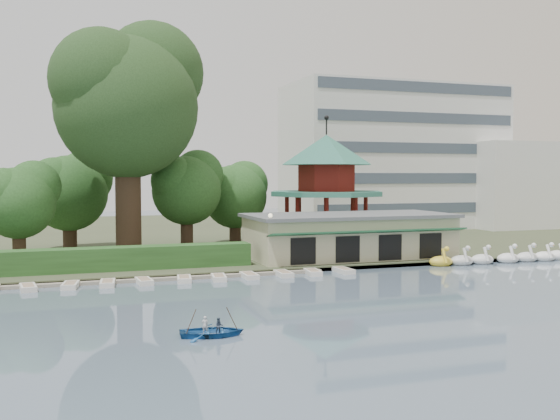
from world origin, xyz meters
name	(u,v)px	position (x,y,z in m)	size (l,w,h in m)	color
ground_plane	(355,324)	(0.00, 0.00, 0.00)	(220.00, 220.00, 0.00)	slate
shore	(182,233)	(0.00, 52.00, 0.20)	(220.00, 70.00, 0.40)	#424930
embankment	(259,272)	(0.00, 17.30, 0.15)	(220.00, 0.60, 0.30)	gray
dock	(101,281)	(-12.00, 17.20, 0.12)	(34.00, 1.60, 0.24)	gray
boathouse	(349,235)	(10.00, 21.97, 2.37)	(18.60, 9.39, 3.90)	#B7B08B
pavilion	(326,178)	(12.00, 32.00, 7.48)	(12.40, 12.40, 13.50)	#B7B08B
office_building	(413,162)	(32.67, 49.00, 9.73)	(38.00, 18.00, 20.00)	silver
hedge	(57,261)	(-15.00, 20.50, 1.30)	(30.00, 2.00, 1.80)	#2B5623
lamp_post	(270,230)	(1.50, 19.00, 3.34)	(0.36, 0.36, 4.28)	black
big_tree	(129,95)	(-8.83, 28.20, 14.94)	(13.89, 12.94, 21.63)	#3A281C
small_trees	(105,193)	(-10.76, 32.67, 6.13)	(39.61, 16.91, 9.98)	#3A281C
swan_boats	(514,258)	(23.77, 16.54, 0.40)	(17.21, 2.08, 1.92)	yellow
moored_rowboats	(128,282)	(-10.16, 15.86, 0.18)	(34.56, 2.65, 0.36)	silver
rowboat_with_passengers	(212,327)	(-7.65, -0.06, 0.45)	(4.80, 3.77, 2.01)	#1E5795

